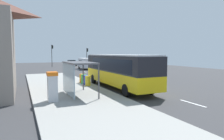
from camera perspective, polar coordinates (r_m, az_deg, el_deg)
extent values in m
cube|color=#38383A|center=(31.65, -5.61, -1.35)|extent=(56.00, 92.00, 0.04)
cube|color=#999993|center=(18.47, -12.49, -5.48)|extent=(6.20, 30.00, 0.18)
cube|color=silver|center=(14.63, 21.83, -8.75)|extent=(0.16, 2.20, 0.01)
cube|color=silver|center=(18.36, 10.47, -5.77)|extent=(0.16, 2.20, 0.01)
cube|color=silver|center=(22.59, 3.20, -3.73)|extent=(0.16, 2.20, 0.01)
cube|color=silver|center=(27.08, -1.70, -2.30)|extent=(0.16, 2.20, 0.01)
cube|color=silver|center=(31.72, -5.18, -1.28)|extent=(0.16, 2.20, 0.01)
cube|color=silver|center=(36.46, -7.76, -0.52)|extent=(0.16, 2.20, 0.01)
cube|color=silver|center=(41.26, -9.75, 0.07)|extent=(0.16, 2.20, 0.01)
cube|color=silver|center=(46.10, -11.31, 0.53)|extent=(0.16, 2.20, 0.01)
cube|color=yellow|center=(19.18, 1.79, -2.02)|extent=(2.54, 11.01, 1.15)
cube|color=black|center=(19.07, 1.80, 1.87)|extent=(2.54, 11.01, 1.45)
cube|color=silver|center=(19.04, 1.81, 4.19)|extent=(2.42, 10.79, 0.12)
cube|color=black|center=(24.08, -3.88, 2.29)|extent=(2.30, 0.13, 1.22)
cube|color=black|center=(18.11, -0.95, 1.48)|extent=(0.11, 8.58, 1.10)
cylinder|color=black|center=(22.40, -5.19, -2.53)|extent=(0.28, 1.00, 1.00)
cylinder|color=black|center=(23.23, 0.09, -2.25)|extent=(0.28, 1.00, 1.00)
cylinder|color=black|center=(15.49, 4.01, -5.81)|extent=(0.28, 1.00, 1.00)
cylinder|color=black|center=(16.66, 10.91, -5.13)|extent=(0.28, 1.00, 1.00)
cube|color=silver|center=(42.57, -7.54, 2.01)|extent=(2.25, 5.29, 1.96)
cube|color=black|center=(42.56, -7.54, 2.46)|extent=(2.19, 3.21, 0.44)
cylinder|color=black|center=(40.93, -5.62, 0.54)|extent=(0.25, 0.69, 0.68)
cylinder|color=black|center=(40.48, -8.07, 0.47)|extent=(0.25, 0.69, 0.68)
cylinder|color=black|center=(44.78, -7.03, 0.89)|extent=(0.25, 0.69, 0.68)
cylinder|color=black|center=(44.37, -9.28, 0.83)|extent=(0.25, 0.69, 0.68)
cube|color=#195933|center=(55.18, -11.34, 1.85)|extent=(1.94, 4.46, 0.60)
cube|color=black|center=(55.35, -11.40, 2.48)|extent=(1.66, 2.43, 0.60)
cylinder|color=black|center=(53.97, -10.08, 1.49)|extent=(0.22, 0.65, 0.64)
cylinder|color=black|center=(53.54, -11.77, 1.44)|extent=(0.22, 0.65, 0.64)
cylinder|color=black|center=(56.86, -10.93, 1.64)|extent=(0.22, 0.65, 0.64)
cylinder|color=black|center=(56.45, -12.53, 1.59)|extent=(0.22, 0.65, 0.64)
cube|color=silver|center=(13.89, -16.48, -5.00)|extent=(0.60, 0.70, 1.70)
cube|color=orange|center=(13.77, -16.57, -1.02)|extent=(0.66, 0.76, 0.24)
cube|color=black|center=(13.90, -15.24, -3.83)|extent=(0.03, 0.36, 0.44)
cylinder|color=yellow|center=(19.83, -6.84, -3.05)|extent=(0.52, 0.52, 0.95)
cylinder|color=blue|center=(20.49, -7.43, -2.80)|extent=(0.52, 0.52, 0.95)
cylinder|color=green|center=(21.15, -7.98, -2.57)|extent=(0.52, 0.52, 0.95)
cylinder|color=orange|center=(21.82, -8.50, -2.35)|extent=(0.52, 0.52, 0.95)
cylinder|color=#2D2D2D|center=(52.40, -7.15, 3.63)|extent=(0.14, 0.14, 4.66)
cube|color=black|center=(52.46, -6.95, 5.63)|extent=(0.24, 0.28, 0.84)
sphere|color=#360606|center=(52.50, -6.82, 5.93)|extent=(0.16, 0.16, 0.16)
sphere|color=#3C2C03|center=(52.50, -6.82, 5.63)|extent=(0.16, 0.16, 0.16)
sphere|color=green|center=(52.49, -6.82, 5.32)|extent=(0.16, 0.16, 0.16)
cylinder|color=#2D2D2D|center=(51.32, -16.66, 3.84)|extent=(0.14, 0.14, 5.37)
cube|color=black|center=(51.36, -16.47, 6.29)|extent=(0.24, 0.28, 0.84)
sphere|color=#360606|center=(51.39, -16.35, 6.60)|extent=(0.16, 0.16, 0.16)
sphere|color=#3C2C03|center=(51.38, -16.34, 6.29)|extent=(0.16, 0.16, 0.16)
sphere|color=green|center=(51.37, -16.33, 5.98)|extent=(0.16, 0.16, 0.16)
cube|color=#4C4C51|center=(15.35, -9.26, 2.06)|extent=(1.80, 4.00, 0.10)
cube|color=#8CA5B2|center=(15.26, -12.28, -2.53)|extent=(0.06, 3.80, 2.30)
cylinder|color=#4C4C51|center=(13.92, -3.75, -3.25)|extent=(0.10, 0.10, 2.44)
cylinder|color=#4C4C51|center=(17.50, -8.14, -1.64)|extent=(0.10, 0.10, 2.44)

